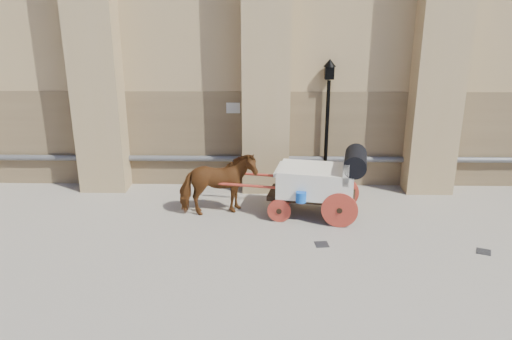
{
  "coord_description": "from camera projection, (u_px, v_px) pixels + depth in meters",
  "views": [
    {
      "loc": [
        -1.04,
        -11.08,
        5.55
      ],
      "look_at": [
        -1.26,
        1.61,
        1.29
      ],
      "focal_mm": 35.0,
      "sensor_mm": 36.0,
      "label": 1
    }
  ],
  "objects": [
    {
      "name": "ground",
      "position": [
        306.0,
        241.0,
        12.25
      ],
      "size": [
        90.0,
        90.0,
        0.0
      ],
      "primitive_type": "plane",
      "color": "gray",
      "rests_on": "ground"
    },
    {
      "name": "street_lamp",
      "position": [
        327.0,
        121.0,
        15.15
      ],
      "size": [
        0.37,
        0.37,
        4.0
      ],
      "color": "black",
      "rests_on": "ground"
    },
    {
      "name": "drain_grate_far",
      "position": [
        484.0,
        252.0,
        11.7
      ],
      "size": [
        0.42,
        0.42,
        0.01
      ],
      "primitive_type": "cube",
      "rotation": [
        0.0,
        0.0,
        -0.41
      ],
      "color": "black",
      "rests_on": "ground"
    },
    {
      "name": "horse",
      "position": [
        218.0,
        184.0,
        13.54
      ],
      "size": [
        2.22,
        1.43,
        1.73
      ],
      "primitive_type": "imported",
      "rotation": [
        0.0,
        0.0,
        1.83
      ],
      "color": "brown",
      "rests_on": "ground"
    },
    {
      "name": "carriage",
      "position": [
        322.0,
        180.0,
        13.38
      ],
      "size": [
        4.54,
        1.98,
        1.92
      ],
      "rotation": [
        0.0,
        0.0,
        -0.19
      ],
      "color": "black",
      "rests_on": "ground"
    },
    {
      "name": "drain_grate_near",
      "position": [
        322.0,
        244.0,
        12.05
      ],
      "size": [
        0.35,
        0.35,
        0.01
      ],
      "primitive_type": "cube",
      "rotation": [
        0.0,
        0.0,
        0.11
      ],
      "color": "black",
      "rests_on": "ground"
    }
  ]
}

